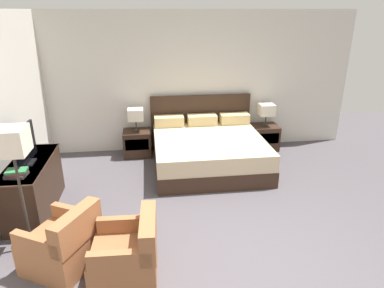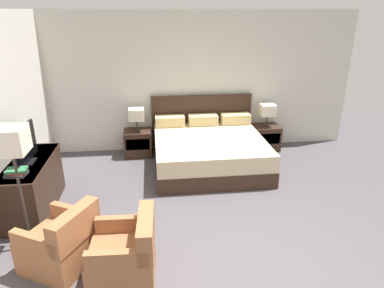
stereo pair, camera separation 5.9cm
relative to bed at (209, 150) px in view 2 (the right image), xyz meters
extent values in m
plane|color=#4C474C|center=(-0.25, -2.91, -0.31)|extent=(11.65, 11.65, 0.00)
cube|color=beige|center=(-0.25, 1.01, 1.06)|extent=(6.74, 0.06, 2.75)
cube|color=#332116|center=(0.00, -0.08, -0.17)|extent=(1.97, 1.94, 0.28)
cube|color=#C6B28E|center=(0.00, -0.08, 0.11)|extent=(1.95, 1.92, 0.29)
cube|color=#332116|center=(0.00, 0.91, 0.25)|extent=(2.05, 0.05, 1.14)
cube|color=#D6BC7F|center=(-0.67, 0.72, 0.36)|extent=(0.58, 0.28, 0.20)
cube|color=#D6BC7F|center=(0.00, 0.72, 0.36)|extent=(0.58, 0.28, 0.20)
cube|color=#D6BC7F|center=(0.67, 0.72, 0.36)|extent=(0.58, 0.28, 0.20)
cube|color=#332116|center=(-1.32, 0.68, -0.06)|extent=(0.53, 0.47, 0.51)
cube|color=black|center=(-1.32, 0.45, -0.01)|extent=(0.45, 0.01, 0.22)
cube|color=#332116|center=(1.32, 0.68, -0.06)|extent=(0.53, 0.47, 0.51)
cube|color=black|center=(1.32, 0.45, -0.01)|extent=(0.45, 0.01, 0.22)
cylinder|color=#332D28|center=(-1.32, 0.68, 0.20)|extent=(0.11, 0.11, 0.02)
cylinder|color=#332D28|center=(-1.32, 0.68, 0.32)|extent=(0.02, 0.02, 0.21)
cube|color=beige|center=(-1.32, 0.68, 0.53)|extent=(0.30, 0.30, 0.23)
cylinder|color=#332D28|center=(1.32, 0.68, 0.20)|extent=(0.11, 0.11, 0.02)
cylinder|color=#332D28|center=(1.32, 0.68, 0.32)|extent=(0.02, 0.02, 0.21)
cube|color=beige|center=(1.32, 0.68, 0.53)|extent=(0.30, 0.30, 0.23)
cube|color=#332116|center=(-2.74, -1.21, 0.07)|extent=(0.50, 1.36, 0.77)
cube|color=#382419|center=(-2.74, -1.21, 0.44)|extent=(0.51, 1.41, 0.02)
cube|color=black|center=(-2.74, -1.25, 0.47)|extent=(0.18, 0.25, 0.02)
cube|color=black|center=(-2.74, -1.25, 0.71)|extent=(0.04, 0.80, 0.50)
cube|color=black|center=(-2.72, -1.25, 0.71)|extent=(0.01, 0.78, 0.48)
cube|color=#383333|center=(-2.76, -1.65, 0.47)|extent=(0.26, 0.22, 0.04)
cube|color=#B7282D|center=(-2.74, -1.65, 0.50)|extent=(0.21, 0.16, 0.02)
cube|color=#2D7042|center=(-2.75, -1.65, 0.53)|extent=(0.25, 0.19, 0.03)
cube|color=#935B38|center=(-2.12, -2.45, -0.11)|extent=(0.92, 0.92, 0.40)
cube|color=#935B38|center=(-1.88, -2.58, 0.27)|extent=(0.47, 0.67, 0.36)
cube|color=#935B38|center=(-2.26, -2.71, 0.18)|extent=(0.59, 0.38, 0.18)
cube|color=#935B38|center=(-1.98, -2.19, 0.18)|extent=(0.59, 0.38, 0.18)
cube|color=#935B38|center=(-1.39, -2.76, -0.11)|extent=(0.71, 0.71, 0.40)
cube|color=#935B38|center=(-1.12, -2.77, 0.27)|extent=(0.19, 0.69, 0.36)
cube|color=#935B38|center=(-1.41, -3.06, 0.18)|extent=(0.63, 0.12, 0.18)
cube|color=#935B38|center=(-1.38, -2.47, 0.18)|extent=(0.63, 0.12, 0.18)
cylinder|color=#332D28|center=(-2.57, -2.07, -0.30)|extent=(0.28, 0.28, 0.02)
cylinder|color=#332D28|center=(-2.57, -2.07, 0.32)|extent=(0.03, 0.03, 1.23)
cube|color=beige|center=(-2.57, -2.07, 1.09)|extent=(0.34, 0.34, 0.30)
camera|label=1|loc=(-1.06, -5.78, 2.42)|focal=32.00mm
camera|label=2|loc=(-1.00, -5.79, 2.42)|focal=32.00mm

